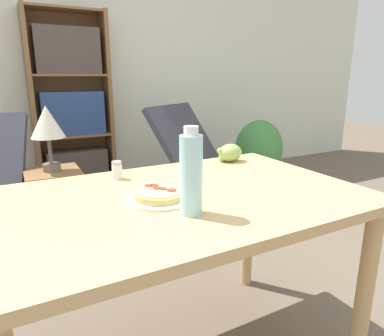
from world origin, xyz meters
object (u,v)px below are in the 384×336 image
salt_shaker (117,170)px  bookshelf (72,111)px  side_table (56,208)px  table_lamp (47,125)px  potted_plant_floor (259,151)px  grape_bunch (230,153)px  lounge_chair_far (201,176)px  drink_bottle (191,174)px  pizza_on_plate (159,196)px

salt_shaker → bookshelf: bookshelf is taller
salt_shaker → side_table: 1.16m
bookshelf → table_lamp: (-0.33, -1.05, 0.02)m
side_table → potted_plant_floor: 2.12m
grape_bunch → lounge_chair_far: size_ratio=0.13×
table_lamp → grape_bunch: bearing=-55.4°
drink_bottle → potted_plant_floor: 2.71m
bookshelf → lounge_chair_far: bearing=-46.5°
pizza_on_plate → bookshelf: size_ratio=0.12×
salt_shaker → table_lamp: table_lamp is taller
pizza_on_plate → salt_shaker: bearing=99.8°
table_lamp → potted_plant_floor: (2.07, 0.44, -0.46)m
pizza_on_plate → bookshelf: 2.40m
table_lamp → lounge_chair_far: bearing=6.6°
salt_shaker → lounge_chair_far: lounge_chair_far is taller
table_lamp → drink_bottle: bearing=-81.1°
drink_bottle → potted_plant_floor: (1.83, 1.93, -0.49)m
grape_bunch → drink_bottle: size_ratio=0.49×
drink_bottle → side_table: 1.62m
drink_bottle → table_lamp: 1.51m
pizza_on_plate → side_table: 1.43m
drink_bottle → side_table: (-0.23, 1.49, -0.59)m
side_table → table_lamp: table_lamp is taller
table_lamp → potted_plant_floor: size_ratio=0.62×
grape_bunch → table_lamp: (-0.70, 1.01, 0.05)m
pizza_on_plate → salt_shaker: size_ratio=2.96×
grape_bunch → salt_shaker: bearing=-177.1°
drink_bottle → side_table: bearing=98.9°
salt_shaker → side_table: bearing=97.8°
drink_bottle → salt_shaker: bearing=101.4°
lounge_chair_far → table_lamp: 1.32m
grape_bunch → table_lamp: size_ratio=0.30×
drink_bottle → lounge_chair_far: (0.96, 1.63, -0.56)m
lounge_chair_far → potted_plant_floor: (0.87, 0.30, 0.07)m
grape_bunch → drink_bottle: bearing=-134.1°
pizza_on_plate → drink_bottle: size_ratio=0.81×
drink_bottle → table_lamp: size_ratio=0.62×
pizza_on_plate → lounge_chair_far: size_ratio=0.22×
grape_bunch → salt_shaker: 0.55m
bookshelf → side_table: bookshelf is taller
drink_bottle → potted_plant_floor: bearing=46.4°
drink_bottle → lounge_chair_far: bearing=59.3°
pizza_on_plate → drink_bottle: drink_bottle is taller
bookshelf → table_lamp: size_ratio=4.04×
salt_shaker → table_lamp: bearing=97.8°
lounge_chair_far → side_table: 1.20m
lounge_chair_far → table_lamp: bearing=156.0°
side_table → salt_shaker: bearing=-82.2°
pizza_on_plate → side_table: (-0.19, 1.34, -0.48)m
table_lamp → potted_plant_floor: bearing=12.0°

